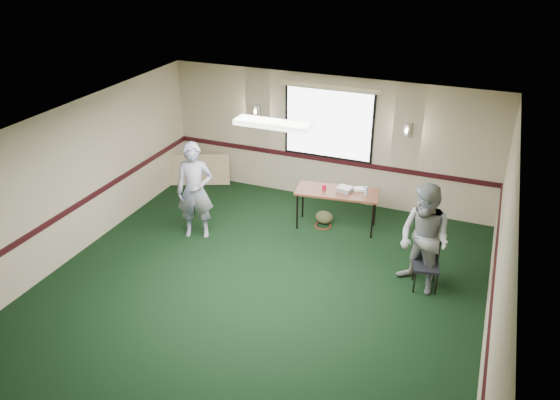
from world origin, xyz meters
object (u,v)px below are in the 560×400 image
at_px(projector, 345,189).
at_px(conference_chair, 426,259).
at_px(person_right, 424,239).
at_px(folding_table, 337,194).
at_px(person_left, 195,191).

xyz_separation_m(projector, conference_chair, (1.78, -1.35, -0.34)).
bearing_deg(person_right, folding_table, 175.19).
xyz_separation_m(conference_chair, person_left, (-4.28, 0.03, 0.45)).
xyz_separation_m(folding_table, person_right, (1.84, -1.43, 0.19)).
bearing_deg(person_left, person_right, -23.18).
height_order(folding_table, person_left, person_left).
relative_size(projector, person_right, 0.14).
bearing_deg(conference_chair, person_left, 167.92).
height_order(folding_table, conference_chair, conference_chair).
relative_size(folding_table, person_right, 0.89).
bearing_deg(person_right, conference_chair, 93.58).
bearing_deg(folding_table, projector, 9.60).
height_order(conference_chair, person_right, person_right).
height_order(projector, person_right, person_right).
xyz_separation_m(folding_table, person_left, (-2.37, -1.28, 0.21)).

